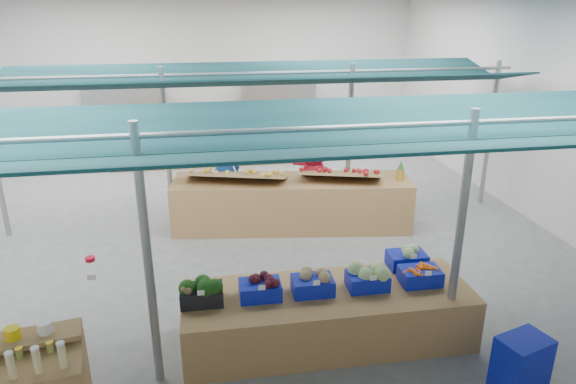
# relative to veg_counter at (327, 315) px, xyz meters

# --- Properties ---
(floor) EXTENTS (13.00, 13.00, 0.00)m
(floor) POSITION_rel_veg_counter_xyz_m (-1.06, 3.60, -0.35)
(floor) COLOR slate
(floor) RESTS_ON ground
(hall) EXTENTS (13.00, 13.00, 13.00)m
(hall) POSITION_rel_veg_counter_xyz_m (-1.06, 5.03, 2.30)
(hall) COLOR silver
(hall) RESTS_ON ground
(pole_grid) EXTENTS (10.00, 4.60, 3.00)m
(pole_grid) POSITION_rel_veg_counter_xyz_m (-0.31, 1.85, 1.46)
(pole_grid) COLOR gray
(pole_grid) RESTS_ON floor
(awnings) EXTENTS (9.50, 7.08, 0.30)m
(awnings) POSITION_rel_veg_counter_xyz_m (-0.31, 1.85, 2.43)
(awnings) COLOR black
(awnings) RESTS_ON pole_grid
(back_shelving_left) EXTENTS (2.00, 0.50, 2.00)m
(back_shelving_left) POSITION_rel_veg_counter_xyz_m (-3.56, 9.60, 0.65)
(back_shelving_left) COLOR #B23F33
(back_shelving_left) RESTS_ON floor
(back_shelving_right) EXTENTS (2.00, 0.50, 2.00)m
(back_shelving_right) POSITION_rel_veg_counter_xyz_m (0.94, 9.60, 0.65)
(back_shelving_right) COLOR #B23F33
(back_shelving_right) RESTS_ON floor
(veg_counter) EXTENTS (3.59, 1.22, 0.70)m
(veg_counter) POSITION_rel_veg_counter_xyz_m (0.00, 0.00, 0.00)
(veg_counter) COLOR olive
(veg_counter) RESTS_ON floor
(fruit_counter) EXTENTS (4.54, 1.68, 0.95)m
(fruit_counter) POSITION_rel_veg_counter_xyz_m (0.19, 3.56, 0.13)
(fruit_counter) COLOR olive
(fruit_counter) RESTS_ON floor
(far_counter) EXTENTS (5.44, 1.10, 0.98)m
(far_counter) POSITION_rel_veg_counter_xyz_m (-1.06, 8.16, 0.14)
(far_counter) COLOR olive
(far_counter) RESTS_ON floor
(crate_stack) EXTENTS (0.64, 0.53, 0.66)m
(crate_stack) POSITION_rel_veg_counter_xyz_m (1.87, -1.26, -0.02)
(crate_stack) COLOR #0F1BA6
(crate_stack) RESTS_ON floor
(vendor_left) EXTENTS (0.70, 0.51, 1.77)m
(vendor_left) POSITION_rel_veg_counter_xyz_m (-1.01, 4.66, 0.54)
(vendor_left) COLOR #17429A
(vendor_left) RESTS_ON floor
(vendor_right) EXTENTS (0.95, 0.79, 1.77)m
(vendor_right) POSITION_rel_veg_counter_xyz_m (0.79, 4.66, 0.54)
(vendor_right) COLOR #AC1529
(vendor_right) RESTS_ON floor
(crate_broccoli) EXTENTS (0.51, 0.40, 0.35)m
(crate_broccoli) POSITION_rel_veg_counter_xyz_m (-1.54, 0.01, 0.51)
(crate_broccoli) COLOR black
(crate_broccoli) RESTS_ON veg_counter
(crate_beets) EXTENTS (0.51, 0.40, 0.29)m
(crate_beets) POSITION_rel_veg_counter_xyz_m (-0.85, 0.01, 0.48)
(crate_beets) COLOR #0F1BA6
(crate_beets) RESTS_ON veg_counter
(crate_celeriac) EXTENTS (0.51, 0.40, 0.31)m
(crate_celeriac) POSITION_rel_veg_counter_xyz_m (-0.20, 0.00, 0.49)
(crate_celeriac) COLOR #0F1BA6
(crate_celeriac) RESTS_ON veg_counter
(crate_cabbage) EXTENTS (0.51, 0.40, 0.35)m
(crate_cabbage) POSITION_rel_veg_counter_xyz_m (0.50, -0.00, 0.51)
(crate_cabbage) COLOR #0F1BA6
(crate_cabbage) RESTS_ON veg_counter
(crate_carrots) EXTENTS (0.51, 0.40, 0.29)m
(crate_carrots) POSITION_rel_veg_counter_xyz_m (1.19, -0.01, 0.46)
(crate_carrots) COLOR #0F1BA6
(crate_carrots) RESTS_ON veg_counter
(sparrow) EXTENTS (0.12, 0.09, 0.11)m
(sparrow) POSITION_rel_veg_counter_xyz_m (-1.70, -0.11, 0.60)
(sparrow) COLOR brown
(sparrow) RESTS_ON crate_broccoli
(pole_ribbon) EXTENTS (0.12, 0.12, 0.28)m
(pole_ribbon) POSITION_rel_veg_counter_xyz_m (-2.87, 0.57, 0.73)
(pole_ribbon) COLOR red
(pole_ribbon) RESTS_ON pole_grid
(apple_heap_yellow) EXTENTS (2.02, 1.21, 0.27)m
(apple_heap_yellow) POSITION_rel_veg_counter_xyz_m (-0.87, 3.61, 0.77)
(apple_heap_yellow) COLOR #997247
(apple_heap_yellow) RESTS_ON fruit_counter
(apple_heap_red) EXTENTS (1.64, 1.09, 0.27)m
(apple_heap_red) POSITION_rel_veg_counter_xyz_m (1.07, 3.33, 0.77)
(apple_heap_red) COLOR #997247
(apple_heap_red) RESTS_ON fruit_counter
(pineapple) EXTENTS (0.14, 0.14, 0.39)m
(pineapple) POSITION_rel_veg_counter_xyz_m (2.16, 3.17, 0.78)
(pineapple) COLOR #8C6019
(pineapple) RESTS_ON fruit_counter
(crate_extra) EXTENTS (0.51, 0.41, 0.32)m
(crate_extra) POSITION_rel_veg_counter_xyz_m (1.20, 0.44, 0.50)
(crate_extra) COLOR #0F1BA6
(crate_extra) RESTS_ON veg_counter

